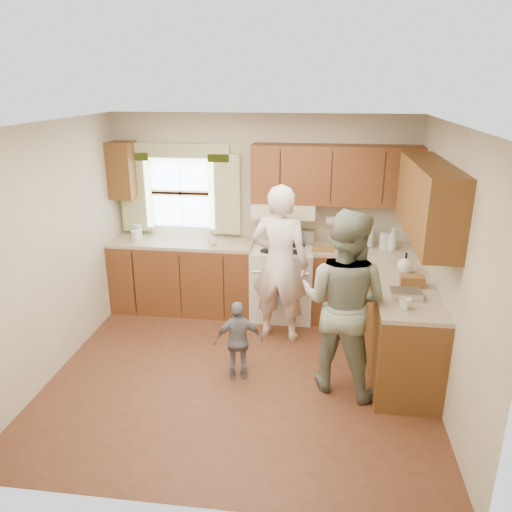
# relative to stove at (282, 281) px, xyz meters

# --- Properties ---
(room) EXTENTS (3.80, 3.80, 3.80)m
(room) POSITION_rel_stove_xyz_m (-0.30, -1.44, 0.78)
(room) COLOR #512919
(room) RESTS_ON ground
(kitchen_fixtures) EXTENTS (3.80, 2.25, 2.15)m
(kitchen_fixtures) POSITION_rel_stove_xyz_m (0.31, -0.36, 0.37)
(kitchen_fixtures) COLOR #45210E
(kitchen_fixtures) RESTS_ON ground
(stove) EXTENTS (0.76, 0.67, 1.07)m
(stove) POSITION_rel_stove_xyz_m (0.00, 0.00, 0.00)
(stove) COLOR silver
(stove) RESTS_ON ground
(woman_left) EXTENTS (0.74, 0.56, 1.82)m
(woman_left) POSITION_rel_stove_xyz_m (0.01, -0.59, 0.44)
(woman_left) COLOR white
(woman_left) RESTS_ON ground
(woman_right) EXTENTS (1.06, 0.96, 1.79)m
(woman_right) POSITION_rel_stove_xyz_m (0.69, -1.52, 0.43)
(woman_right) COLOR #29462D
(woman_right) RESTS_ON ground
(child) EXTENTS (0.52, 0.31, 0.83)m
(child) POSITION_rel_stove_xyz_m (-0.31, -1.50, -0.05)
(child) COLOR gray
(child) RESTS_ON ground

